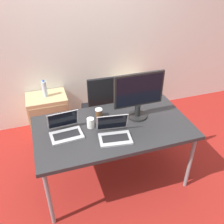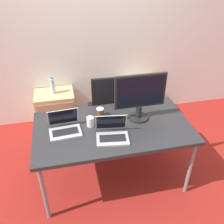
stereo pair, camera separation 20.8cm
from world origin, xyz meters
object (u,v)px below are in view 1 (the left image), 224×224
laptop_left (65,130)px  coffee_cup_brown (99,113)px  office_chair (103,116)px  coffee_cup_white (91,123)px  laptop_right (114,133)px  cabinet_right (129,100)px  cabinet_left (49,114)px  water_bottle (45,89)px  monitor (139,94)px

laptop_left → coffee_cup_brown: laptop_left is taller
office_chair → coffee_cup_white: bearing=-115.1°
office_chair → laptop_left: bearing=-129.4°
office_chair → laptop_right: size_ratio=3.10×
cabinet_right → coffee_cup_white: 1.52m
cabinet_left → laptop_right: (0.56, -1.35, 0.52)m
water_bottle → laptop_left: bearing=-84.5°
office_chair → cabinet_right: bearing=37.9°
cabinet_left → water_bottle: water_bottle is taller
monitor → coffee_cup_brown: bearing=162.2°
water_bottle → coffee_cup_brown: 1.10m
office_chair → monitor: size_ratio=1.95×
cabinet_left → coffee_cup_white: bearing=-71.5°
coffee_cup_white → coffee_cup_brown: (0.13, 0.16, -0.00)m
office_chair → coffee_cup_white: (-0.32, -0.68, 0.43)m
cabinet_left → water_bottle: bearing=90.0°
office_chair → laptop_left: 1.01m
laptop_right → coffee_cup_brown: (-0.05, 0.38, 0.00)m
office_chair → coffee_cup_brown: 0.70m
water_bottle → monitor: size_ratio=0.46×
laptop_left → monitor: size_ratio=0.61×
water_bottle → coffee_cup_brown: coffee_cup_brown is taller
laptop_right → cabinet_right: bearing=62.4°
monitor → cabinet_left: bearing=129.6°
cabinet_right → monitor: 1.37m
laptop_left → cabinet_right: bearing=45.1°
office_chair → monitor: 0.95m
cabinet_right → monitor: (-0.35, -1.09, 0.75)m
laptop_right → office_chair: bearing=81.4°
cabinet_left → laptop_left: bearing=-84.5°
coffee_cup_brown → monitor: bearing=-17.8°
coffee_cup_white → office_chair: bearing=64.9°
water_bottle → laptop_left: laptop_left is taller
water_bottle → coffee_cup_brown: bearing=-62.4°
cabinet_left → laptop_right: 1.55m
cabinet_left → water_bottle: (-0.00, 0.00, 0.41)m
coffee_cup_brown → cabinet_right: bearing=52.0°
laptop_left → water_bottle: bearing=95.5°
water_bottle → monitor: 1.46m
cabinet_right → coffee_cup_brown: size_ratio=5.99×
laptop_left → coffee_cup_white: bearing=6.5°
office_chair → coffee_cup_brown: bearing=-109.7°
cabinet_left → coffee_cup_brown: coffee_cup_brown is taller
office_chair → water_bottle: bearing=147.4°
cabinet_right → coffee_cup_white: bearing=-128.3°
laptop_right → monitor: bearing=35.9°
office_chair → water_bottle: office_chair is taller
laptop_right → laptop_left: bearing=156.3°
laptop_right → coffee_cup_brown: size_ratio=3.49×
cabinet_right → monitor: bearing=-108.0°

